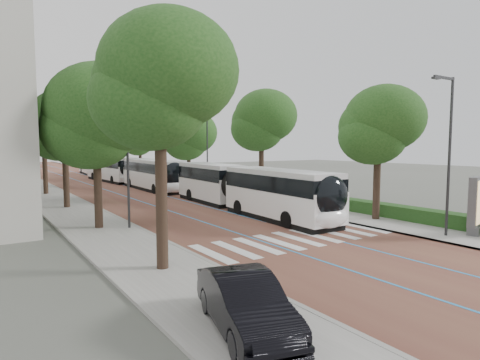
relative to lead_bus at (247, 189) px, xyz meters
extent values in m
plane|color=#51544C|center=(-2.95, -9.38, -1.63)|extent=(160.00, 160.00, 0.00)
cube|color=brown|center=(-2.95, 30.62, -1.62)|extent=(11.00, 140.00, 0.02)
cube|color=gray|center=(-10.45, 30.62, -1.57)|extent=(4.00, 140.00, 0.12)
cube|color=gray|center=(4.55, 30.62, -1.57)|extent=(4.00, 140.00, 0.12)
cube|color=gray|center=(-8.55, 30.62, -1.57)|extent=(0.20, 140.00, 0.14)
cube|color=gray|center=(2.65, 30.62, -1.57)|extent=(0.20, 140.00, 0.14)
cube|color=silver|center=(-7.75, -8.38, -1.60)|extent=(0.55, 3.60, 0.01)
cube|color=silver|center=(-6.50, -8.38, -1.60)|extent=(0.55, 3.60, 0.01)
cube|color=silver|center=(-5.25, -8.38, -1.60)|extent=(0.55, 3.60, 0.01)
cube|color=silver|center=(-4.00, -8.38, -1.60)|extent=(0.55, 3.60, 0.01)
cube|color=silver|center=(-2.75, -8.38, -1.60)|extent=(0.55, 3.60, 0.01)
cube|color=silver|center=(-1.50, -8.38, -1.60)|extent=(0.55, 3.60, 0.01)
cube|color=silver|center=(-0.25, -8.38, -1.60)|extent=(0.55, 3.60, 0.01)
cube|color=silver|center=(1.00, -8.38, -1.60)|extent=(0.55, 3.60, 0.01)
cube|color=silver|center=(2.25, -8.38, -1.60)|extent=(0.55, 3.60, 0.01)
cube|color=#2783C6|center=(-4.55, 30.62, -1.60)|extent=(0.12, 126.00, 0.01)
cube|color=#2783C6|center=(-1.35, 30.62, -1.60)|extent=(0.12, 126.00, 0.01)
cube|color=black|center=(-13.40, 18.62, 1.37)|extent=(0.12, 38.00, 1.60)
cube|color=black|center=(-13.40, 18.62, 4.57)|extent=(0.12, 38.00, 1.60)
cube|color=black|center=(-13.40, 18.62, 7.77)|extent=(0.12, 38.00, 1.60)
cube|color=black|center=(-13.40, 18.62, 10.77)|extent=(0.12, 38.00, 1.60)
cube|color=#1A3C14|center=(6.15, -9.38, -1.11)|extent=(1.20, 14.00, 0.80)
cylinder|color=#2A2A2C|center=(3.85, -12.38, 2.49)|extent=(0.14, 0.14, 8.00)
cube|color=#2A2A2C|center=(3.05, -12.38, 6.39)|extent=(1.70, 0.12, 0.12)
cube|color=#2A2A2C|center=(2.35, -12.38, 6.31)|extent=(0.50, 0.20, 0.10)
cylinder|color=#2A2A2C|center=(3.85, 12.62, 2.49)|extent=(0.14, 0.14, 8.00)
cube|color=#2A2A2C|center=(3.05, 12.62, 6.39)|extent=(1.70, 0.12, 0.12)
cube|color=#2A2A2C|center=(2.35, 12.62, 6.31)|extent=(0.50, 0.20, 0.10)
cylinder|color=#2A2A2C|center=(-9.05, -1.38, 2.49)|extent=(0.14, 0.14, 8.00)
cylinder|color=black|center=(-10.45, -9.38, 0.81)|extent=(0.44, 0.44, 4.88)
ellipsoid|color=#1A4315|center=(-10.45, -9.38, 5.24)|extent=(5.11, 5.11, 4.34)
cylinder|color=black|center=(-10.45, -0.38, 0.53)|extent=(0.44, 0.44, 4.32)
ellipsoid|color=#1A4315|center=(-10.45, -0.38, 4.46)|extent=(6.08, 6.08, 5.17)
cylinder|color=black|center=(-10.45, 8.62, 0.51)|extent=(0.44, 0.44, 4.27)
ellipsoid|color=#1A4315|center=(-10.45, 8.62, 4.39)|extent=(5.42, 5.42, 4.61)
cylinder|color=black|center=(-10.45, 18.62, 0.62)|extent=(0.44, 0.44, 4.51)
ellipsoid|color=#1A4315|center=(-10.45, 18.62, 4.72)|extent=(5.19, 5.19, 4.41)
cylinder|color=black|center=(-10.45, 30.62, 0.61)|extent=(0.44, 0.44, 4.48)
ellipsoid|color=#1A4315|center=(-10.45, 30.62, 4.68)|extent=(5.61, 5.61, 4.77)
cylinder|color=black|center=(-10.45, 45.62, 0.99)|extent=(0.44, 0.44, 5.24)
ellipsoid|color=#1A4315|center=(-10.45, 45.62, 5.75)|extent=(5.68, 5.68, 4.83)
cylinder|color=black|center=(4.75, -7.38, 0.43)|extent=(0.44, 0.44, 4.11)
ellipsoid|color=#1A4315|center=(4.75, -7.38, 4.17)|extent=(4.90, 4.90, 4.17)
cylinder|color=black|center=(4.75, 4.62, 0.73)|extent=(0.44, 0.44, 4.73)
ellipsoid|color=#1A4315|center=(4.75, 4.62, 5.03)|extent=(5.43, 5.43, 4.62)
cylinder|color=black|center=(4.75, 18.62, 0.36)|extent=(0.44, 0.44, 3.98)
ellipsoid|color=#1A4315|center=(4.75, 18.62, 3.98)|extent=(5.94, 5.94, 5.05)
cylinder|color=black|center=(4.75, 34.62, 0.36)|extent=(0.44, 0.44, 3.98)
ellipsoid|color=#1A4315|center=(4.75, 34.62, 3.98)|extent=(5.36, 5.36, 4.56)
cylinder|color=black|center=(0.06, 1.30, 0.15)|extent=(2.34, 1.00, 2.30)
cube|color=white|center=(-0.17, -3.83, -0.37)|extent=(2.92, 9.46, 1.82)
cube|color=black|center=(-0.17, -3.83, 0.77)|extent=(2.95, 9.28, 0.97)
cube|color=silver|center=(-0.17, -3.83, 1.42)|extent=(2.86, 9.27, 0.31)
cube|color=black|center=(-0.17, -3.83, -1.45)|extent=(2.85, 9.09, 0.35)
cube|color=white|center=(0.25, 5.61, -0.37)|extent=(2.84, 7.84, 1.82)
cube|color=black|center=(0.25, 5.61, 0.77)|extent=(2.88, 7.69, 0.97)
cube|color=silver|center=(0.25, 5.61, 1.42)|extent=(2.79, 7.69, 0.31)
cube|color=black|center=(0.25, 5.61, -1.45)|extent=(2.78, 7.53, 0.35)
ellipsoid|color=black|center=(-0.37, -8.35, 0.38)|extent=(2.40, 1.20, 2.28)
ellipsoid|color=white|center=(-0.38, -8.40, -0.76)|extent=(2.39, 1.10, 1.14)
cylinder|color=black|center=(-1.40, -6.05, -1.13)|extent=(0.34, 1.01, 1.00)
cylinder|color=black|center=(0.86, -6.15, -1.13)|extent=(0.34, 1.01, 1.00)
cylinder|color=black|center=(-0.80, 7.33, -1.13)|extent=(0.34, 1.01, 1.00)
cylinder|color=black|center=(1.45, 7.23, -1.13)|extent=(0.34, 1.01, 1.00)
cylinder|color=black|center=(-1.16, -0.70, -1.13)|extent=(0.34, 1.01, 1.00)
cylinder|color=black|center=(1.10, -0.80, -1.13)|extent=(0.34, 1.01, 1.00)
cube|color=white|center=(-0.36, 17.04, -0.37)|extent=(2.68, 12.04, 1.82)
cube|color=black|center=(-0.36, 17.04, 0.77)|extent=(2.72, 11.80, 0.97)
cube|color=silver|center=(-0.36, 17.04, 1.42)|extent=(2.63, 11.80, 0.31)
cube|color=black|center=(-0.36, 17.04, -1.45)|extent=(2.62, 11.56, 0.35)
ellipsoid|color=black|center=(-0.45, 11.19, 0.38)|extent=(2.37, 1.14, 2.28)
ellipsoid|color=white|center=(-0.45, 11.14, -0.76)|extent=(2.36, 1.04, 1.14)
cylinder|color=black|center=(-1.55, 13.46, -1.13)|extent=(0.32, 1.00, 1.00)
cylinder|color=black|center=(0.71, 13.43, -1.13)|extent=(0.32, 1.00, 1.00)
cylinder|color=black|center=(-1.44, 20.86, -1.13)|extent=(0.32, 1.00, 1.00)
cylinder|color=black|center=(0.82, 20.83, -1.13)|extent=(0.32, 1.00, 1.00)
cube|color=white|center=(-1.01, 29.75, -0.37)|extent=(3.27, 12.14, 1.82)
cube|color=black|center=(-1.01, 29.75, 0.77)|extent=(3.30, 11.90, 0.97)
cube|color=silver|center=(-1.01, 29.75, 1.42)|extent=(3.21, 11.89, 0.31)
cube|color=black|center=(-1.01, 29.75, -1.45)|extent=(3.19, 11.65, 0.35)
ellipsoid|color=black|center=(-0.63, 23.91, 0.38)|extent=(2.42, 1.25, 2.28)
ellipsoid|color=white|center=(-0.63, 23.86, -0.76)|extent=(2.41, 1.15, 1.14)
cylinder|color=black|center=(-1.90, 26.08, -1.13)|extent=(0.36, 1.02, 1.00)
cylinder|color=black|center=(0.35, 26.23, -1.13)|extent=(0.36, 1.02, 1.00)
cylinder|color=black|center=(-2.38, 33.47, -1.13)|extent=(0.36, 1.02, 1.00)
cylinder|color=black|center=(-0.13, 33.62, -1.13)|extent=(0.36, 1.02, 1.00)
cube|color=white|center=(-0.08, 42.88, -0.37)|extent=(3.28, 12.14, 1.82)
cube|color=black|center=(-0.08, 42.88, 0.77)|extent=(3.30, 11.90, 0.97)
cube|color=silver|center=(-0.08, 42.88, 1.42)|extent=(3.21, 11.90, 0.31)
cube|color=black|center=(-0.08, 42.88, -1.45)|extent=(3.20, 11.66, 0.35)
ellipsoid|color=black|center=(-0.46, 37.04, 0.38)|extent=(2.42, 1.25, 2.28)
ellipsoid|color=white|center=(-0.47, 36.99, -0.76)|extent=(2.41, 1.15, 1.14)
cylinder|color=black|center=(-1.44, 39.36, -1.13)|extent=(0.36, 1.02, 1.00)
cylinder|color=black|center=(0.81, 39.21, -1.13)|extent=(0.36, 1.02, 1.00)
cylinder|color=black|center=(-0.96, 46.74, -1.13)|extent=(0.36, 1.02, 1.00)
cylinder|color=black|center=(1.30, 46.59, -1.13)|extent=(0.36, 1.02, 1.00)
cube|color=#59595B|center=(5.07, -13.19, -1.28)|extent=(0.77, 0.69, 0.45)
cube|color=#59595B|center=(5.07, -13.19, 0.22)|extent=(1.50, 0.69, 2.57)
cube|color=tan|center=(5.11, -13.40, 0.22)|extent=(1.21, 0.28, 2.23)
imported|color=black|center=(-10.78, -15.35, -0.79)|extent=(2.59, 4.59, 1.43)
camera|label=1|loc=(-16.29, -23.30, 3.13)|focal=30.00mm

